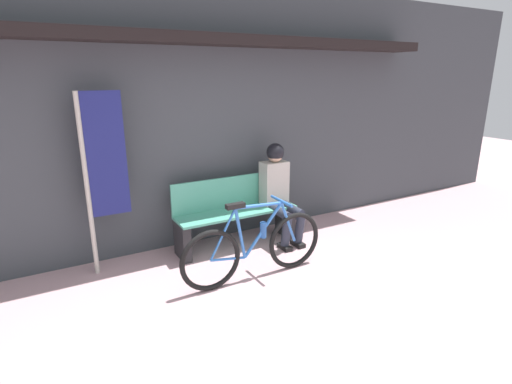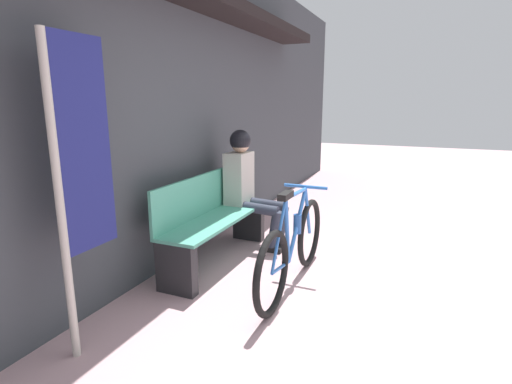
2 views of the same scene
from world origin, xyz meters
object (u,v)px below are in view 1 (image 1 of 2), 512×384
Objects in this scene: bicycle at (255,247)px; person_seated at (278,186)px; park_bench_near at (235,215)px; banner_pole at (100,165)px.

bicycle is 1.31× the size of person_seated.
banner_pole is at bearing 177.85° from park_bench_near.
person_seated reaches higher than bicycle.
park_bench_near is at bearing -2.15° from banner_pole.
park_bench_near is 0.93m from bicycle.
banner_pole is (-2.10, 0.17, 0.47)m from person_seated.
park_bench_near is 1.22× the size of person_seated.
bicycle is at bearing -135.06° from person_seated.
person_seated is (0.79, 0.78, 0.37)m from bicycle.
person_seated is at bearing -11.48° from park_bench_near.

